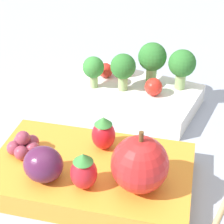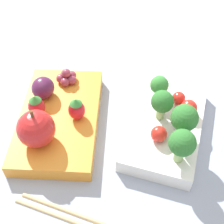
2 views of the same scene
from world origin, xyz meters
The scene contains 16 objects.
ground_plane centered at (0.00, 0.00, 0.00)m, with size 4.00×4.00×0.00m, color #939EB2.
bento_box_savoury centered at (-0.01, 0.08, 0.01)m, with size 0.20×0.12×0.03m.
bento_box_fruit centered at (0.01, -0.09, 0.01)m, with size 0.23×0.15×0.03m.
broccoli_floret_0 centered at (-0.05, 0.06, 0.06)m, with size 0.03×0.03×0.05m.
broccoli_floret_1 centered at (0.02, 0.10, 0.06)m, with size 0.04×0.04×0.06m.
broccoli_floret_2 centered at (0.06, 0.10, 0.06)m, with size 0.04×0.04×0.06m.
broccoli_floret_3 centered at (-0.01, 0.07, 0.06)m, with size 0.03×0.03×0.05m.
cherry_tomato_0 centered at (0.03, 0.07, 0.04)m, with size 0.02×0.02×0.02m.
cherry_tomato_1 centered at (-0.05, 0.09, 0.04)m, with size 0.02×0.02×0.02m.
cherry_tomato_2 centered at (-0.03, 0.11, 0.04)m, with size 0.03×0.03×0.03m.
apple centered at (0.07, -0.10, 0.05)m, with size 0.05×0.05×0.06m.
strawberry_0 centered at (0.01, -0.06, 0.04)m, with size 0.03×0.03×0.04m.
strawberry_1 centered at (0.02, -0.12, 0.04)m, with size 0.03×0.03×0.04m.
plum centered at (-0.02, -0.12, 0.04)m, with size 0.04×0.04×0.04m.
grape_cluster centered at (-0.06, -0.10, 0.03)m, with size 0.04×0.04×0.03m.
chopsticks_pair centered at (0.17, 0.00, 0.00)m, with size 0.05×0.21×0.01m.
Camera 2 is at (0.31, 0.06, 0.40)m, focal length 50.00 mm.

